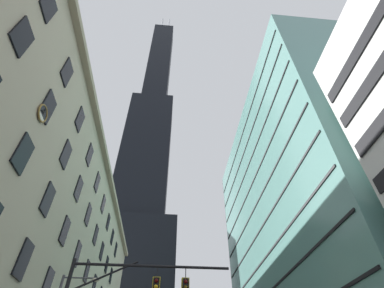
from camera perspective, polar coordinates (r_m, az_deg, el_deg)
The scene contains 3 objects.
station_building at distance 37.76m, azimuth -33.05°, elevation -19.81°, with size 16.30×56.18×25.26m.
dark_skyscraper at distance 108.37m, azimuth -10.13°, elevation -8.37°, with size 26.66×26.66×206.93m.
glass_office_midrise at distance 48.41m, azimuth 24.49°, elevation -14.15°, with size 19.44×42.42×44.18m.
Camera 1 is at (-2.30, -10.12, 1.85)m, focal length 26.17 mm.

